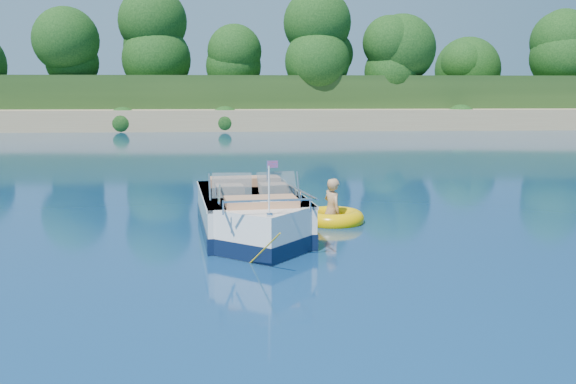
% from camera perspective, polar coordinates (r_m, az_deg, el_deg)
% --- Properties ---
extents(ground, '(160.00, 160.00, 0.00)m').
position_cam_1_polar(ground, '(11.56, -7.49, -5.51)').
color(ground, '#0A2549').
rests_on(ground, ground).
extents(shoreline, '(170.00, 59.00, 6.00)m').
position_cam_1_polar(shoreline, '(74.97, -4.53, 7.55)').
color(shoreline, '#A0835D').
rests_on(shoreline, ground).
extents(treeline, '(150.00, 7.12, 8.19)m').
position_cam_1_polar(treeline, '(52.26, -4.79, 11.92)').
color(treeline, '#302010').
rests_on(treeline, ground).
extents(motorboat, '(2.43, 5.61, 1.87)m').
position_cam_1_polar(motorboat, '(12.88, -3.15, -2.29)').
color(motorboat, white).
rests_on(motorboat, ground).
extents(tow_tube, '(1.66, 1.66, 0.37)m').
position_cam_1_polar(tow_tube, '(14.19, 3.97, -2.33)').
color(tow_tube, '#FFC000').
rests_on(tow_tube, ground).
extents(boy, '(0.66, 0.88, 1.57)m').
position_cam_1_polar(boy, '(14.23, 3.84, -2.70)').
color(boy, tan).
rests_on(boy, ground).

